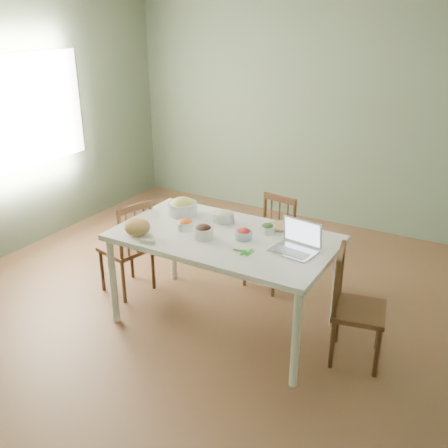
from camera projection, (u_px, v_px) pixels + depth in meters
The scene contains 19 objects.
floor at pixel (210, 306), 4.69m from camera, with size 5.00×5.00×0.00m, color brown.
wall_back at pixel (316, 114), 6.16m from camera, with size 5.00×0.00×2.70m, color #5F6E57.
wall_left at pixel (3, 131), 5.30m from camera, with size 0.00×5.00×2.70m, color #5F6E57.
window_left at pixel (25, 112), 5.48m from camera, with size 0.04×1.60×1.20m, color white.
dining_table at pixel (224, 281), 4.29m from camera, with size 1.78×1.00×0.83m, color white, non-canonical shape.
chair_far at pixel (269, 244), 4.90m from camera, with size 0.39×0.37×0.88m, color #3D220F, non-canonical shape.
chair_left at pixel (126, 246), 4.80m from camera, with size 0.41×0.39×0.93m, color #3D220F, non-canonical shape.
chair_right at pixel (359, 308), 3.83m from camera, with size 0.40×0.38×0.91m, color #3D220F, non-canonical shape.
bread_boule at pixel (137, 227), 4.11m from camera, with size 0.21×0.21×0.14m, color tan.
butter_stick at pixel (147, 242), 3.98m from camera, with size 0.12×0.03×0.03m, color beige.
bowl_squash at pixel (182, 206), 4.52m from camera, with size 0.26×0.26×0.15m, color tan, non-canonical shape.
bowl_carrot at pixel (185, 224), 4.23m from camera, with size 0.15×0.15×0.08m, color #FD5E00, non-canonical shape.
bowl_onion at pixel (224, 216), 4.39m from camera, with size 0.18×0.18×0.09m, color #F8EEC2, non-canonical shape.
bowl_mushroom at pixel (203, 232), 4.06m from camera, with size 0.17×0.17×0.11m, color black, non-canonical shape.
bowl_redpep at pixel (244, 234), 4.05m from camera, with size 0.14×0.14×0.08m, color red, non-canonical shape.
bowl_broccoli at pixel (268, 228), 4.16m from camera, with size 0.12×0.12×0.08m, color #1C3313, non-canonical shape.
flatbread at pixel (281, 226), 4.27m from camera, with size 0.22×0.22×0.02m, color tan.
basil_bunch at pixel (243, 250), 3.85m from camera, with size 0.19×0.19×0.02m, color #158119, non-canonical shape.
laptop at pixel (294, 238), 3.79m from camera, with size 0.33×0.26×0.23m, color silver, non-canonical shape.
Camera 1 is at (2.11, -3.42, 2.53)m, focal length 40.94 mm.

